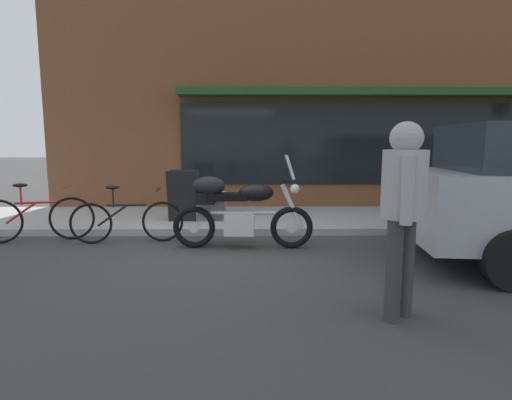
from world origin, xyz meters
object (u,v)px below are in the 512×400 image
object	(u,v)px
pedestrian_walking	(404,197)
sandwich_board_sign	(183,196)
touring_motorcycle	(234,208)
second_bicycle_by_cafe	(36,218)
parked_bicycle	(127,220)

from	to	relation	value
pedestrian_walking	sandwich_board_sign	distance (m)	4.79
pedestrian_walking	sandwich_board_sign	size ratio (longest dim) A/B	1.85
touring_motorcycle	pedestrian_walking	world-z (taller)	pedestrian_walking
sandwich_board_sign	second_bicycle_by_cafe	size ratio (longest dim) A/B	0.55
parked_bicycle	pedestrian_walking	distance (m)	4.40
second_bicycle_by_cafe	parked_bicycle	bearing A→B (deg)	-3.50
parked_bicycle	pedestrian_walking	size ratio (longest dim) A/B	0.99
parked_bicycle	second_bicycle_by_cafe	distance (m)	1.47
pedestrian_walking	sandwich_board_sign	xyz separation A→B (m)	(-2.58, 4.00, -0.51)
parked_bicycle	second_bicycle_by_cafe	xyz separation A→B (m)	(-1.47, 0.09, 0.02)
second_bicycle_by_cafe	sandwich_board_sign	bearing A→B (deg)	26.45
parked_bicycle	sandwich_board_sign	bearing A→B (deg)	59.14
pedestrian_walking	second_bicycle_by_cafe	world-z (taller)	pedestrian_walking
pedestrian_walking	second_bicycle_by_cafe	xyz separation A→B (m)	(-4.75, 2.92, -0.72)
touring_motorcycle	sandwich_board_sign	world-z (taller)	touring_motorcycle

